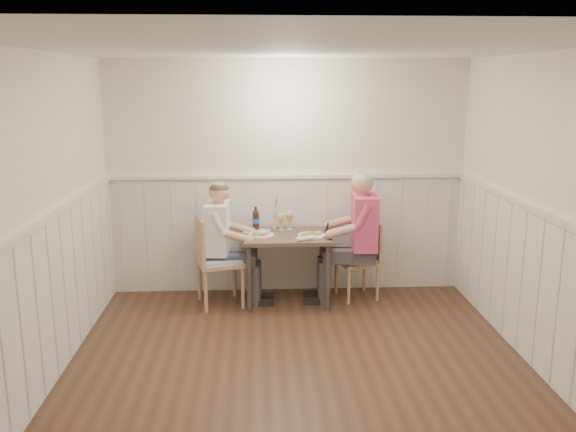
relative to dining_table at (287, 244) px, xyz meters
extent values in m
plane|color=#472C1F|center=(0.02, -1.84, -0.65)|extent=(4.50, 4.50, 0.00)
cube|color=white|center=(0.02, 0.41, 0.65)|extent=(4.00, 0.04, 2.60)
cube|color=white|center=(0.02, -4.09, 0.65)|extent=(4.00, 0.04, 2.60)
cube|color=white|center=(-1.98, -1.84, 0.65)|extent=(0.04, 4.50, 2.60)
cube|color=white|center=(2.02, -1.84, 0.65)|extent=(0.04, 4.50, 2.60)
cube|color=white|center=(0.02, -1.84, 1.94)|extent=(4.00, 4.50, 0.02)
cube|color=beige|center=(0.02, 0.39, 0.00)|extent=(3.98, 0.03, 1.30)
cube|color=beige|center=(-1.96, -1.84, 0.00)|extent=(0.03, 4.48, 1.30)
cube|color=beige|center=(2.01, -1.84, 0.00)|extent=(0.03, 4.48, 1.30)
cube|color=silver|center=(0.02, 0.38, 0.67)|extent=(3.98, 0.06, 0.04)
cube|color=silver|center=(-1.95, -1.84, 0.67)|extent=(0.06, 4.48, 0.04)
cube|color=silver|center=(1.99, -1.84, 0.67)|extent=(0.06, 4.48, 0.04)
cube|color=#473B31|center=(0.00, 0.00, 0.08)|extent=(0.92, 0.70, 0.04)
cylinder|color=#3F3833|center=(-0.41, -0.30, -0.29)|extent=(0.05, 0.05, 0.71)
cylinder|color=#3F3833|center=(-0.41, 0.30, -0.29)|extent=(0.05, 0.05, 0.71)
cylinder|color=#3F3833|center=(0.41, -0.30, -0.29)|extent=(0.05, 0.05, 0.71)
cylinder|color=#3F3833|center=(0.41, 0.30, -0.29)|extent=(0.05, 0.05, 0.71)
cube|color=tan|center=(0.78, 0.07, -0.24)|extent=(0.49, 0.49, 0.04)
cube|color=#6C90C5|center=(0.78, 0.07, -0.20)|extent=(0.44, 0.44, 0.03)
cube|color=tan|center=(0.95, 0.12, -0.01)|extent=(0.13, 0.40, 0.42)
cylinder|color=tan|center=(0.99, -0.05, -0.45)|extent=(0.03, 0.03, 0.39)
cylinder|color=tan|center=(0.66, -0.14, -0.45)|extent=(0.03, 0.03, 0.39)
cylinder|color=tan|center=(0.90, 0.28, -0.45)|extent=(0.03, 0.03, 0.39)
cylinder|color=tan|center=(0.57, 0.19, -0.45)|extent=(0.03, 0.03, 0.39)
cube|color=tan|center=(-0.72, -0.06, -0.18)|extent=(0.56, 0.56, 0.04)
cube|color=#6C90C5|center=(-0.72, -0.06, -0.14)|extent=(0.50, 0.50, 0.03)
cube|color=tan|center=(-0.92, -0.11, 0.09)|extent=(0.15, 0.45, 0.48)
cylinder|color=tan|center=(-0.96, 0.08, -0.42)|extent=(0.04, 0.04, 0.45)
cylinder|color=tan|center=(-0.58, 0.18, -0.42)|extent=(0.04, 0.04, 0.45)
cylinder|color=tan|center=(-0.86, -0.30, -0.42)|extent=(0.04, 0.04, 0.45)
cylinder|color=tan|center=(-0.48, -0.20, -0.42)|extent=(0.04, 0.04, 0.45)
cube|color=#3F3F47|center=(0.80, -0.05, -0.41)|extent=(0.49, 0.45, 0.48)
cube|color=#3F3F47|center=(0.59, -0.03, -0.11)|extent=(0.47, 0.41, 0.14)
cube|color=#DA4A77|center=(0.80, -0.05, 0.24)|extent=(0.28, 0.48, 0.58)
sphere|color=tan|center=(0.80, -0.05, 0.66)|extent=(0.23, 0.23, 0.23)
sphere|color=#A5A5A0|center=(0.80, -0.05, 0.69)|extent=(0.22, 0.22, 0.22)
cube|color=black|center=(0.42, -0.02, 0.25)|extent=(0.02, 0.07, 0.14)
cube|color=#3F3F47|center=(-0.72, 0.00, -0.43)|extent=(0.46, 0.42, 0.44)
cube|color=#3F3F47|center=(-0.53, -0.01, -0.15)|extent=(0.44, 0.38, 0.13)
cube|color=white|center=(-0.72, 0.00, 0.18)|extent=(0.27, 0.45, 0.54)
sphere|color=tan|center=(-0.72, 0.00, 0.57)|extent=(0.22, 0.22, 0.22)
sphere|color=#4C3828|center=(-0.72, 0.00, 0.60)|extent=(0.21, 0.21, 0.21)
cylinder|color=white|center=(0.26, -0.10, 0.11)|extent=(0.30, 0.30, 0.02)
ellipsoid|color=#3F722D|center=(0.21, -0.13, 0.15)|extent=(0.14, 0.12, 0.05)
sphere|color=tan|center=(0.32, -0.08, 0.14)|extent=(0.04, 0.04, 0.04)
cube|color=#8F474E|center=(0.28, -0.03, 0.13)|extent=(0.09, 0.05, 0.01)
cylinder|color=white|center=(0.34, -0.03, 0.14)|extent=(0.06, 0.06, 0.03)
cylinder|color=white|center=(-0.28, -0.04, 0.11)|extent=(0.27, 0.27, 0.02)
ellipsoid|color=#3F722D|center=(-0.32, -0.07, 0.14)|extent=(0.13, 0.11, 0.05)
sphere|color=tan|center=(-0.22, -0.03, 0.14)|extent=(0.04, 0.04, 0.04)
cylinder|color=silver|center=(0.04, 0.22, 0.11)|extent=(0.07, 0.07, 0.01)
cylinder|color=silver|center=(0.04, 0.22, 0.15)|extent=(0.01, 0.01, 0.09)
cone|color=gold|center=(0.04, 0.22, 0.23)|extent=(0.08, 0.08, 0.08)
cylinder|color=silver|center=(0.04, 0.22, 0.29)|extent=(0.08, 0.08, 0.03)
cylinder|color=silver|center=(-0.05, 0.20, 0.11)|extent=(0.06, 0.06, 0.01)
cylinder|color=silver|center=(-0.05, 0.20, 0.15)|extent=(0.01, 0.01, 0.08)
cone|color=gold|center=(-0.05, 0.20, 0.22)|extent=(0.07, 0.07, 0.07)
cylinder|color=silver|center=(-0.05, 0.20, 0.27)|extent=(0.07, 0.07, 0.03)
cylinder|color=black|center=(-0.33, 0.24, 0.20)|extent=(0.07, 0.07, 0.19)
cone|color=black|center=(-0.33, 0.24, 0.31)|extent=(0.07, 0.07, 0.04)
cylinder|color=black|center=(-0.33, 0.24, 0.34)|extent=(0.03, 0.03, 0.03)
cylinder|color=#2F57A3|center=(-0.33, 0.24, 0.20)|extent=(0.07, 0.07, 0.05)
cylinder|color=white|center=(0.18, -0.26, 0.12)|extent=(0.22, 0.12, 0.05)
cylinder|color=silver|center=(-0.13, 0.26, 0.14)|extent=(0.05, 0.05, 0.08)
cylinder|color=tan|center=(-0.13, 0.26, 0.29)|extent=(0.02, 0.02, 0.27)
cone|color=tan|center=(-0.13, 0.26, 0.45)|extent=(0.04, 0.04, 0.09)
cube|color=#6C90C5|center=(-0.33, 0.17, 0.10)|extent=(0.32, 0.28, 0.01)
camera|label=1|loc=(-0.31, -6.32, 1.73)|focal=38.00mm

